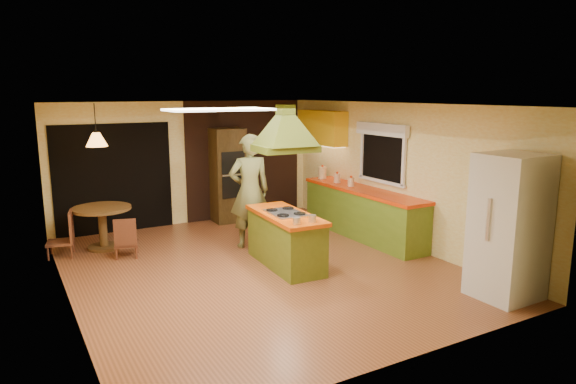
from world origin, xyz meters
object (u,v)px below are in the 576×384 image
refrigerator (509,227)px  man (250,191)px  dining_table (102,219)px  kitchen_island (286,239)px  wall_oven (228,175)px  canister_large (322,173)px

refrigerator → man: bearing=117.5°
dining_table → kitchen_island: bearing=-45.1°
wall_oven → dining_table: bearing=-162.7°
man → refrigerator: bearing=127.6°
kitchen_island → canister_large: canister_large is taller
refrigerator → wall_oven: (-1.59, 5.58, 0.02)m
man → wall_oven: (0.39, 1.87, -0.02)m
refrigerator → canister_large: size_ratio=7.86×
dining_table → canister_large: bearing=-4.2°
kitchen_island → man: size_ratio=0.86×
man → dining_table: 2.59m
dining_table → canister_large: size_ratio=4.04×
wall_oven → man: bearing=-99.7°
kitchen_island → man: man is taller
refrigerator → dining_table: refrigerator is taller
refrigerator → wall_oven: bearing=105.3°
refrigerator → canister_large: bearing=88.5°
kitchen_island → wall_oven: wall_oven is taller
man → refrigerator: man is taller
kitchen_island → refrigerator: bearing=-49.3°
dining_table → canister_large: (4.33, -0.32, 0.52)m
kitchen_island → refrigerator: size_ratio=0.89×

